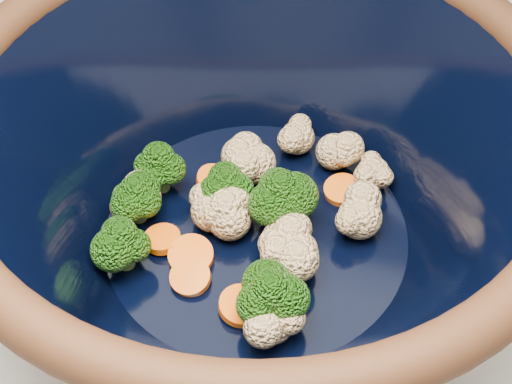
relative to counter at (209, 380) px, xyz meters
The scene contains 3 objects.
counter is the anchor object (origin of this frame).
mixing_bowl 0.56m from the counter, 46.63° to the right, with size 0.43×0.43×0.17m.
vegetable_pile 0.53m from the counter, 50.77° to the right, with size 0.19×0.20×0.05m.
Camera 1 is at (0.19, -0.41, 1.35)m, focal length 50.00 mm.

